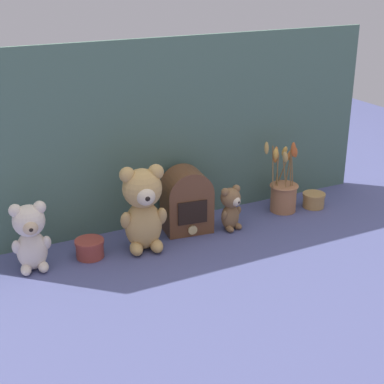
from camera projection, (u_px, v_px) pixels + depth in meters
ground_plane at (195, 235)px, 2.12m from camera, size 4.00×4.00×0.00m
backdrop_wall at (174, 132)px, 2.14m from camera, size 1.65×0.02×0.68m
teddy_bear_large at (143, 207)px, 1.97m from camera, size 0.17×0.15×0.30m
teddy_bear_medium at (30, 235)px, 1.85m from camera, size 0.13×0.12×0.23m
teddy_bear_small at (231, 207)px, 2.14m from camera, size 0.09×0.08×0.17m
flower_vase at (283, 192)px, 2.30m from camera, size 0.14×0.12×0.29m
vintage_radio at (187, 200)px, 2.12m from camera, size 0.18×0.15×0.24m
decorative_tin_tall at (314, 200)px, 2.35m from camera, size 0.09×0.09×0.06m
decorative_tin_short at (90, 248)px, 1.96m from camera, size 0.10×0.10×0.06m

